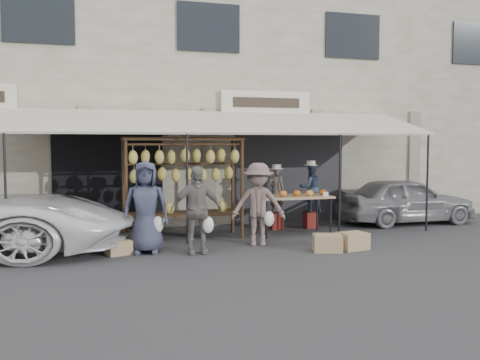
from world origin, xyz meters
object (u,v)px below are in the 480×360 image
object	(u,v)px
customer_mid	(196,210)
crate_near_b	(353,241)
customer_left	(146,207)
customer_right	(258,204)
sedan	(406,200)
crate_far	(119,248)
banana_rack	(183,168)
vendor_left	(276,190)
vendor_right	(311,188)
produce_table	(294,197)
crate_near_a	(327,243)

from	to	relation	value
customer_mid	crate_near_b	xyz separation A→B (m)	(3.06, -0.48, -0.67)
customer_left	customer_right	distance (m)	2.31
customer_mid	sedan	size ratio (longest dim) A/B	0.47
customer_mid	crate_far	bearing A→B (deg)	170.23
banana_rack	customer_right	xyz separation A→B (m)	(1.35, -1.19, -0.71)
vendor_left	vendor_right	distance (m)	0.89
customer_right	crate_far	size ratio (longest dim) A/B	3.81
customer_left	customer_mid	world-z (taller)	customer_left
banana_rack	sedan	distance (m)	6.09
vendor_right	customer_right	distance (m)	2.65
produce_table	vendor_left	size ratio (longest dim) A/B	1.53
vendor_right	crate_near_a	size ratio (longest dim) A/B	2.19
banana_rack	crate_far	distance (m)	2.45
crate_far	sedan	world-z (taller)	sedan
vendor_right	sedan	size ratio (longest dim) A/B	0.33
customer_right	customer_left	bearing A→B (deg)	-159.61
customer_left	customer_right	world-z (taller)	customer_left
produce_table	customer_mid	world-z (taller)	customer_mid
customer_left	crate_far	world-z (taller)	customer_left
vendor_left	produce_table	bearing A→B (deg)	106.61
sedan	produce_table	bearing A→B (deg)	102.62
customer_mid	crate_near_a	distance (m)	2.63
customer_mid	customer_left	bearing A→B (deg)	163.38
customer_left	crate_near_b	xyz separation A→B (m)	(3.98, -0.79, -0.72)
banana_rack	produce_table	distance (m)	2.63
vendor_right	vendor_left	bearing A→B (deg)	-0.81
vendor_left	crate_near_a	world-z (taller)	vendor_left
customer_mid	crate_near_b	world-z (taller)	customer_mid
vendor_right	sedan	distance (m)	2.72
produce_table	crate_far	distance (m)	4.23
sedan	vendor_right	bearing A→B (deg)	89.77
vendor_left	crate_near_b	world-z (taller)	vendor_left
vendor_left	customer_right	size ratio (longest dim) A/B	0.65
crate_near_a	crate_far	size ratio (longest dim) A/B	1.22
vendor_right	crate_near_b	world-z (taller)	vendor_right
crate_far	customer_left	bearing A→B (deg)	0.90
crate_near_a	sedan	world-z (taller)	sedan
crate_near_b	sedan	bearing A→B (deg)	42.32
vendor_left	crate_far	size ratio (longest dim) A/B	2.48
produce_table	customer_right	bearing A→B (deg)	-139.88
vendor_left	crate_near_b	bearing A→B (deg)	110.75
vendor_left	vendor_right	size ratio (longest dim) A/B	0.93
vendor_right	customer_mid	distance (m)	4.02
vendor_right	crate_near_b	distance (m)	2.85
vendor_right	produce_table	bearing A→B (deg)	48.29
banana_rack	customer_mid	world-z (taller)	banana_rack
produce_table	crate_near_a	xyz separation A→B (m)	(-0.08, -1.97, -0.70)
crate_near_b	banana_rack	bearing A→B (deg)	144.87
produce_table	sedan	bearing A→B (deg)	12.73
customer_mid	crate_near_b	bearing A→B (deg)	-6.63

